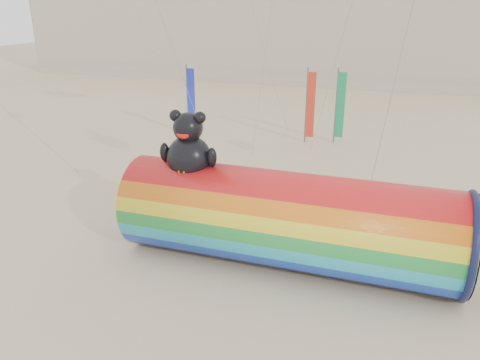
% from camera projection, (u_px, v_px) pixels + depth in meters
% --- Properties ---
extents(ground, '(160.00, 160.00, 0.00)m').
position_uv_depth(ground, '(217.00, 246.00, 19.05)').
color(ground, '#CCB58C').
rests_on(ground, ground).
extents(windsock_assembly, '(12.34, 3.76, 5.69)m').
position_uv_depth(windsock_assembly, '(287.00, 218.00, 17.19)').
color(windsock_assembly, red).
rests_on(windsock_assembly, ground).
extents(festival_banners, '(11.12, 1.70, 5.20)m').
position_uv_depth(festival_banners, '(278.00, 104.00, 32.69)').
color(festival_banners, '#59595E').
rests_on(festival_banners, ground).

